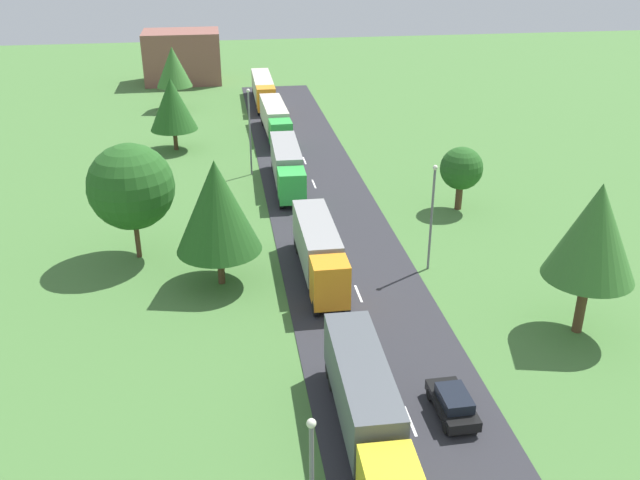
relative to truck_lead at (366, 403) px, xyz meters
The scene contains 17 objects.
road 10.52m from the truck_lead, 75.41° to the left, with size 10.00×140.00×0.06m, color #2B2B30.
lane_marking_centre 6.39m from the truck_lead, 64.53° to the left, with size 0.16×121.81×0.01m.
truck_lead is the anchor object (origin of this frame).
truck_second 17.48m from the truck_lead, 89.14° to the left, with size 2.50×11.76×3.74m.
truck_third 36.43m from the truck_lead, 90.04° to the left, with size 2.78×12.62×3.73m.
truck_fourth 53.58m from the truck_lead, 89.58° to the left, with size 2.74×13.44×3.59m.
truck_fifth 69.64m from the truck_lead, 89.88° to the left, with size 2.61×14.37×3.55m.
car_second 5.19m from the truck_lead, 11.33° to the left, with size 1.83×4.00×1.48m.
lamppost_second 19.58m from the truck_lead, 63.98° to the left, with size 0.36×0.36×8.18m.
lamppost_third 40.53m from the truck_lead, 94.67° to the left, with size 0.36×0.36×8.79m.
tree_birch 17.91m from the truck_lead, 26.65° to the left, with size 5.54×5.54×10.03m.
tree_maple 51.22m from the truck_lead, 102.70° to the left, with size 5.23×5.23×8.11m.
tree_pine 19.21m from the truck_lead, 111.21° to the left, with size 6.00×6.00×9.28m.
tree_elm 31.93m from the truck_lead, 62.79° to the left, with size 3.79×3.79×5.75m.
tree_ash 69.30m from the truck_lead, 99.84° to the left, with size 4.75×4.75×8.37m.
tree_lime 26.48m from the truck_lead, 119.85° to the left, with size 6.47×6.47×9.04m.
distant_building 86.29m from the truck_lead, 97.50° to the left, with size 11.69×8.33×7.85m, color brown.
Camera 1 is at (-8.93, -12.21, 23.99)m, focal length 38.74 mm.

